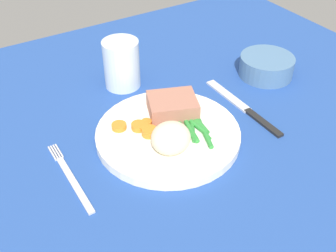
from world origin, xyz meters
TOP-DOWN VIEW (x-y plane):
  - dining_table at (0.00, 0.00)cm, footprint 120.00×90.00cm
  - dinner_plate at (3.22, -3.07)cm, footprint 24.40×24.40cm
  - meat_portion at (6.51, 0.77)cm, footprint 10.26×9.46cm
  - mashed_potatoes at (1.02, -7.46)cm, footprint 6.32×5.95cm
  - carrot_slices at (-0.56, -0.76)cm, footprint 6.47×6.66cm
  - green_beans at (7.37, -5.07)cm, footprint 4.83×10.49cm
  - fork at (-14.40, -3.33)cm, footprint 1.44×16.60cm
  - knife at (19.72, -3.35)cm, footprint 1.70×20.50cm
  - water_glass at (4.28, 15.92)cm, footprint 7.08×7.08cm
  - salad_bowl at (31.30, 3.74)cm, footprint 11.09×11.09cm

SIDE VIEW (x-z plane):
  - dining_table at x=0.00cm, z-range 0.00..2.00cm
  - knife at x=19.72cm, z-range 1.88..2.52cm
  - fork at x=-14.40cm, z-range 2.00..2.40cm
  - dinner_plate at x=3.22cm, z-range 2.00..3.60cm
  - green_beans at x=7.37cm, z-range 3.57..4.41cm
  - carrot_slices at x=-0.56cm, z-range 3.49..4.76cm
  - salad_bowl at x=31.30cm, z-range 2.27..6.50cm
  - meat_portion at x=6.51cm, z-range 3.60..6.69cm
  - water_glass at x=4.28cm, z-range 1.27..10.87cm
  - mashed_potatoes at x=1.02cm, z-range 3.60..8.61cm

